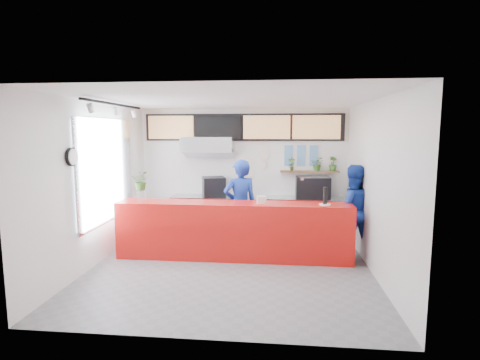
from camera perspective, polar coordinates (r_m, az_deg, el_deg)
The scene contains 45 objects.
floor at distance 7.09m, azimuth -1.40°, elevation -12.85°, with size 5.00×5.00×0.00m, color slate.
ceiling at distance 6.67m, azimuth -1.48°, elevation 12.10°, with size 5.00×5.00×0.00m, color silver.
wall_back at distance 9.18m, azimuth 0.49°, elevation 1.46°, with size 5.00×5.00×0.00m, color white.
wall_left at distance 7.45m, azimuth -20.90°, elevation -0.44°, with size 5.00×5.00×0.00m, color white.
wall_right at distance 6.87m, azimuth 19.73°, elevation -1.01°, with size 5.00×5.00×0.00m, color white.
service_counter at distance 7.30m, azimuth -1.02°, elevation -7.71°, with size 4.50×0.60×1.10m, color red.
cream_band at distance 9.12m, azimuth 0.49°, elevation 8.34°, with size 5.00×0.02×0.80m, color beige.
prep_bench at distance 9.17m, azimuth -4.70°, elevation -5.23°, with size 1.80×0.60×0.90m, color #B2B5BA.
panini_oven at distance 9.02m, azimuth -4.02°, elevation -1.02°, with size 0.52×0.52×0.47m, color black.
extraction_hood at distance 8.90m, azimuth -4.87°, elevation 5.44°, with size 1.20×0.70×0.35m, color #B2B5BA.
hood_lip at distance 8.91m, azimuth -4.86°, elevation 4.15°, with size 1.20×0.70×0.08m, color #B2B5BA.
right_bench at distance 9.05m, azimuth 9.85°, elevation -5.49°, with size 1.80×0.60×0.90m, color #B2B5BA.
espresso_machine at distance 8.93m, azimuth 11.01°, elevation -1.11°, with size 0.78×0.56×0.50m, color black.
espresso_tray at distance 8.90m, azimuth 11.05°, elevation 0.37°, with size 0.69×0.48×0.06m, color #AEB2B6.
herb_shelf at distance 9.08m, azimuth 10.54°, elevation 1.27°, with size 1.40×0.18×0.04m, color brown.
menu_board_far_left at distance 9.34m, azimuth -10.44°, elevation 7.89°, with size 1.10×0.10×0.55m, color tan.
menu_board_mid_left at distance 9.09m, azimuth -3.32°, elevation 8.02°, with size 1.10×0.10×0.55m, color black.
menu_board_mid_right at distance 8.98m, azimuth 4.09°, elevation 8.02°, with size 1.10×0.10×0.55m, color tan.
menu_board_far_right at distance 9.02m, azimuth 11.54°, elevation 7.89°, with size 1.10×0.10×0.55m, color tan.
soffit at distance 9.09m, azimuth 0.47°, elevation 8.03°, with size 4.80×0.04×0.65m, color black.
window_pane at distance 7.68m, azimuth -19.77°, elevation 1.34°, with size 0.04×2.20×1.90m, color silver.
window_frame at distance 7.67m, azimuth -19.64°, elevation 1.34°, with size 0.03×2.30×2.00m, color #B2B5BA.
wall_clock_rim at distance 6.59m, azimuth -24.29°, elevation 3.23°, with size 0.30×0.30×0.05m, color black.
wall_clock_face at distance 6.57m, azimuth -24.07°, elevation 3.23°, with size 0.26×0.26×0.02m, color white.
track_rail at distance 7.23m, azimuth -18.55°, elevation 10.89°, with size 0.05×2.40×0.04m, color black.
dec_plate_a at distance 9.12m, azimuth 1.41°, elevation 2.99°, with size 0.24×0.24×0.03m, color silver.
dec_plate_b at distance 9.11m, azimuth 3.29°, elevation 2.35°, with size 0.24×0.24×0.03m, color silver.
dec_plate_c at distance 9.15m, azimuth 1.41°, elevation 1.12°, with size 0.24×0.24×0.03m, color silver.
dec_plate_d at distance 9.09m, azimuth 3.62°, elevation 3.92°, with size 0.24×0.24×0.03m, color silver.
photo_frame_a at distance 9.09m, azimuth 7.42°, elevation 4.50°, with size 0.20×0.02×0.25m, color #598CBF.
photo_frame_b at distance 9.10m, azimuth 9.32°, elevation 4.47°, with size 0.20×0.02×0.25m, color #598CBF.
photo_frame_c at distance 9.13m, azimuth 11.20°, elevation 4.43°, with size 0.20×0.02×0.25m, color #598CBF.
photo_frame_d at distance 9.11m, azimuth 7.40°, elevation 2.93°, with size 0.20×0.02×0.25m, color #598CBF.
photo_frame_e at distance 9.12m, azimuth 9.28°, elevation 2.90°, with size 0.20×0.02×0.25m, color #598CBF.
photo_frame_f at distance 9.14m, azimuth 11.16°, elevation 2.87°, with size 0.20×0.02×0.25m, color #598CBF.
staff_center at distance 7.69m, azimuth 0.03°, elevation -3.89°, with size 0.69×0.45×1.89m, color navy.
staff_right at distance 7.76m, azimuth 16.69°, elevation -4.41°, with size 0.88×0.69×1.81m, color navy.
herb_a at distance 9.04m, azimuth 7.85°, elevation 2.44°, with size 0.17×0.12×0.32m, color #366322.
herb_c at distance 9.08m, azimuth 11.75°, elevation 2.41°, with size 0.30×0.26×0.33m, color #366322.
herb_d at distance 9.12m, azimuth 13.96°, elevation 2.40°, with size 0.19×0.17×0.34m, color #366322.
glass_vase at distance 7.53m, azimuth -14.71°, elevation -2.34°, with size 0.18×0.18×0.22m, color silver.
basil_vase at distance 7.49m, azimuth -14.79°, elevation -0.10°, with size 0.34×0.29×0.38m, color #366322.
napkin_holder at distance 7.11m, azimuth 3.26°, elevation -3.01°, with size 0.16×0.10×0.14m, color white.
white_plate at distance 7.14m, azimuth 12.81°, elevation -3.65°, with size 0.21×0.21×0.02m, color white.
pepper_mill at distance 7.11m, azimuth 12.85°, elevation -2.34°, with size 0.08×0.08×0.32m, color black.
Camera 1 is at (0.82, -6.59, 2.46)m, focal length 28.00 mm.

